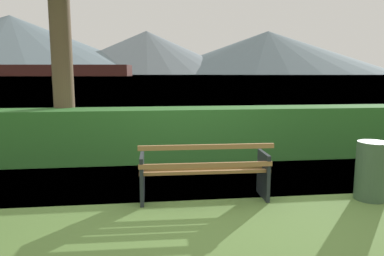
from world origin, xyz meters
The scene contains 7 objects.
ground_plane centered at (0.00, 0.00, 0.00)m, with size 1400.00×1400.00×0.00m, color #567A38.
water_surface centered at (0.00, 309.94, 0.00)m, with size 620.00×620.00×0.00m, color #6B8EA3.
park_bench centered at (0.00, -0.06, 0.43)m, with size 1.86×0.61×0.87m.
hedge_row centered at (0.00, 2.49, 0.55)m, with size 12.18×0.88×1.09m, color #2D6B28.
trash_bin centered at (2.40, -0.32, 0.42)m, with size 0.44×0.44×0.85m, color #385138.
cargo_ship_large centered at (-77.96, 232.11, 5.93)m, with size 117.93×33.47×21.22m.
distant_hills centered at (-31.06, 546.75, 36.77)m, with size 776.99×422.61×81.23m.
Camera 1 is at (-0.79, -5.00, 1.82)m, focal length 33.70 mm.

